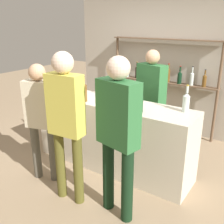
# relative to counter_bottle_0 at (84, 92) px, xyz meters

# --- Properties ---
(ground_plane) EXTENTS (16.00, 16.00, 0.00)m
(ground_plane) POSITION_rel_counter_bottle_0_xyz_m (0.34, 0.20, -1.17)
(ground_plane) COLOR #9E8466
(bar_counter) EXTENTS (2.41, 0.61, 1.03)m
(bar_counter) POSITION_rel_counter_bottle_0_xyz_m (0.34, 0.20, -0.66)
(bar_counter) COLOR beige
(bar_counter) RESTS_ON ground_plane
(back_wall) EXTENTS (4.01, 0.12, 2.80)m
(back_wall) POSITION_rel_counter_bottle_0_xyz_m (0.34, 2.11, 0.23)
(back_wall) COLOR #B2A899
(back_wall) RESTS_ON ground_plane
(back_shelf) EXTENTS (2.13, 0.18, 1.80)m
(back_shelf) POSITION_rel_counter_bottle_0_xyz_m (0.34, 1.93, 0.02)
(back_shelf) COLOR brown
(back_shelf) RESTS_ON ground_plane
(counter_bottle_0) EXTENTS (0.08, 0.08, 0.36)m
(counter_bottle_0) POSITION_rel_counter_bottle_0_xyz_m (0.00, 0.00, 0.00)
(counter_bottle_0) COLOR brown
(counter_bottle_0) RESTS_ON bar_counter
(counter_bottle_1) EXTENTS (0.09, 0.09, 0.35)m
(counter_bottle_1) POSITION_rel_counter_bottle_0_xyz_m (1.34, 0.37, -0.01)
(counter_bottle_1) COLOR silver
(counter_bottle_1) RESTS_ON bar_counter
(counter_bottle_2) EXTENTS (0.07, 0.07, 0.35)m
(counter_bottle_2) POSITION_rel_counter_bottle_0_xyz_m (0.20, 0.38, -0.01)
(counter_bottle_2) COLOR silver
(counter_bottle_2) RESTS_ON bar_counter
(counter_bottle_3) EXTENTS (0.09, 0.09, 0.35)m
(counter_bottle_3) POSITION_rel_counter_bottle_0_xyz_m (0.86, 0.05, -0.01)
(counter_bottle_3) COLOR black
(counter_bottle_3) RESTS_ON bar_counter
(counter_bottle_4) EXTENTS (0.08, 0.08, 0.36)m
(counter_bottle_4) POSITION_rel_counter_bottle_0_xyz_m (-0.64, 0.26, -0.00)
(counter_bottle_4) COLOR black
(counter_bottle_4) RESTS_ON bar_counter
(ice_bucket) EXTENTS (0.21, 0.21, 0.25)m
(ice_bucket) POSITION_rel_counter_bottle_0_xyz_m (-0.29, 0.12, -0.02)
(ice_bucket) COLOR #846647
(ice_bucket) RESTS_ON bar_counter
(cork_jar) EXTENTS (0.11, 0.11, 0.15)m
(cork_jar) POSITION_rel_counter_bottle_0_xyz_m (0.32, 0.34, -0.07)
(cork_jar) COLOR silver
(cork_jar) RESTS_ON bar_counter
(customer_right) EXTENTS (0.50, 0.30, 1.80)m
(customer_right) POSITION_rel_counter_bottle_0_xyz_m (0.98, -0.63, -0.10)
(customer_right) COLOR black
(customer_right) RESTS_ON ground_plane
(customer_left) EXTENTS (0.44, 0.29, 1.62)m
(customer_left) POSITION_rel_counter_bottle_0_xyz_m (-0.24, -0.59, -0.21)
(customer_left) COLOR #575347
(customer_left) RESTS_ON ground_plane
(customer_center) EXTENTS (0.43, 0.24, 1.82)m
(customer_center) POSITION_rel_counter_bottle_0_xyz_m (0.35, -0.74, -0.08)
(customer_center) COLOR brown
(customer_center) RESTS_ON ground_plane
(server_behind_counter) EXTENTS (0.51, 0.32, 1.70)m
(server_behind_counter) POSITION_rel_counter_bottle_0_xyz_m (0.57, 0.98, -0.18)
(server_behind_counter) COLOR black
(server_behind_counter) RESTS_ON ground_plane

